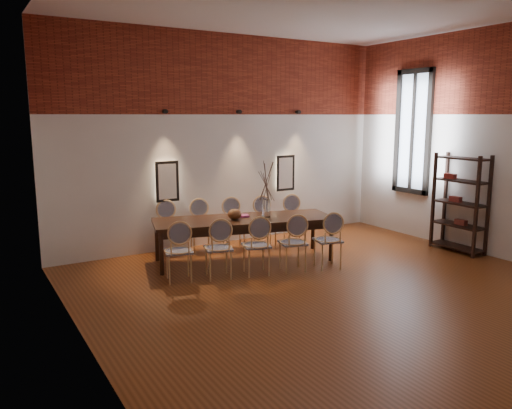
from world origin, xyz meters
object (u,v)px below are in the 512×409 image
dining_table (244,240)px  chair_near_a (179,251)px  book (241,216)px  chair_near_e (328,240)px  chair_far_e (295,221)px  chair_far_a (168,229)px  chair_far_b (201,227)px  chair_far_c (234,225)px  shelving_rack (460,203)px  chair_far_d (265,223)px  chair_near_b (218,248)px  chair_near_d (293,243)px  chair_near_c (256,245)px  bowl (235,214)px  vase (266,208)px

dining_table → chair_near_a: 1.45m
book → chair_near_e: bearing=-51.4°
chair_far_e → dining_table: bearing=32.3°
chair_far_a → chair_far_b: (0.59, -0.16, 0.00)m
chair_far_c → book: 0.70m
dining_table → shelving_rack: bearing=-6.8°
chair_far_d → shelving_rack: 3.60m
chair_near_b → chair_far_e: size_ratio=1.00×
chair_far_d → chair_far_e: 0.61m
chair_near_b → chair_near_d: size_ratio=1.00×
chair_near_d → shelving_rack: size_ratio=0.52×
book → shelving_rack: 4.03m
chair_far_c → chair_near_d: bearing=111.6°
chair_near_a → chair_near_e: same height
chair_near_c → chair_near_e: bearing=-0.0°
chair_near_e → bowl: size_ratio=3.92×
dining_table → bowl: (-0.18, -0.00, 0.46)m
chair_near_a → chair_near_b: same height
book → chair_near_d: bearing=-70.5°
chair_far_b → vase: size_ratio=3.13×
chair_far_b → chair_far_c: bearing=-180.0°
book → chair_far_a: bearing=137.0°
chair_far_e → chair_far_c: bearing=-0.0°
chair_near_b → chair_near_d: same height
chair_near_d → vase: 0.91m
shelving_rack → chair_near_e: bearing=172.8°
chair_far_e → vase: bearing=43.2°
bowl → chair_near_e: bearing=-42.5°
chair_far_d → vase: bearing=74.7°
chair_near_b → bowl: (0.61, 0.58, 0.37)m
chair_far_a → chair_far_b: bearing=180.0°
chair_near_e → chair_near_c: bearing=180.0°
shelving_rack → book: bearing=157.9°
chair_far_a → bowl: chair_far_a is taller
chair_far_d → book: bearing=45.4°
chair_near_e → chair_far_e: (0.40, 1.49, 0.00)m
dining_table → chair_far_e: chair_far_e is taller
chair_near_d → chair_far_c: 1.66m
chair_near_d → bowl: bearing=137.5°
chair_near_c → vase: 0.97m
chair_near_a → chair_near_d: (1.77, -0.48, 0.00)m
chair_near_b → vase: 1.34m
chair_near_d → chair_far_d: size_ratio=1.00×
shelving_rack → chair_far_c: bearing=149.2°
chair_near_a → book: (1.40, 0.56, 0.30)m
chair_near_a → chair_near_b: (0.59, -0.16, 0.00)m
chair_far_c → chair_far_d: (0.59, -0.16, 0.00)m
book → dining_table: bearing=-98.5°
chair_near_c → chair_near_d: same height
chair_near_a → shelving_rack: (5.08, -1.07, 0.43)m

